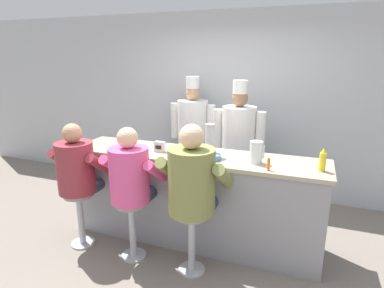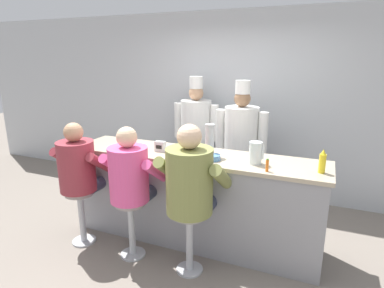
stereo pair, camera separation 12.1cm
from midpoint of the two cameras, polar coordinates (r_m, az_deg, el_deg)
The scene contains 17 objects.
ground_plane at distance 3.67m, azimuth -0.78°, elevation -18.76°, with size 20.00×20.00×0.00m, color slate.
wall_back at distance 4.89m, azimuth 8.17°, elevation 6.85°, with size 10.00×0.06×2.70m.
diner_counter at distance 3.67m, azimuth 1.23°, elevation -9.46°, with size 2.84×0.64×1.03m.
ketchup_bottle_red at distance 3.28m, azimuth 1.89°, elevation -0.98°, with size 0.06×0.06×0.23m.
mustard_bottle_yellow at distance 3.15m, azimuth 23.20°, elevation -2.94°, with size 0.06×0.06×0.22m.
hot_sauce_bottle_orange at distance 3.05m, azimuth 14.34°, elevation -3.71°, with size 0.03×0.03×0.12m.
water_pitcher_clear at distance 3.22m, azimuth 12.29°, elevation -1.56°, with size 0.15×0.13×0.22m.
breakfast_plate at distance 3.54m, azimuth -0.34°, elevation -1.32°, with size 0.24×0.24×0.05m.
cereal_bowl at distance 3.29m, azimuth 4.73°, elevation -2.38°, with size 0.16×0.16×0.06m.
coffee_mug_white at distance 3.64m, azimuth -8.16°, elevation -0.49°, with size 0.14×0.09×0.09m.
cup_stack_steel at distance 3.41m, azimuth 4.18°, elevation 0.74°, with size 0.10×0.10×0.34m.
napkin_dispenser_chrome at distance 3.58m, azimuth -4.72°, elevation -0.42°, with size 0.12×0.07×0.12m.
diner_seated_maroon at distance 3.68m, azimuth -18.51°, elevation -4.25°, with size 0.59×0.58×1.39m.
diner_seated_pink at distance 3.30m, azimuth -9.79°, elevation -5.82°, with size 0.60×0.59×1.40m.
diner_seated_olive at distance 3.00m, azimuth 0.99°, elevation -7.02°, with size 0.66×0.66×1.48m.
cook_in_whites_near at distance 4.77m, azimuth 1.44°, elevation 2.26°, with size 0.70×0.45×1.78m.
cook_in_whites_far at distance 4.29m, azimuth 9.45°, elevation 0.44°, with size 0.69×0.44×1.77m.
Camera 2 is at (1.28, -2.76, 2.05)m, focal length 30.00 mm.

